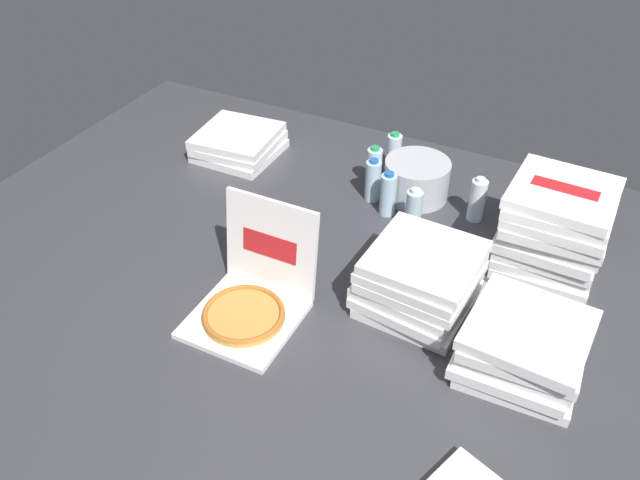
{
  "coord_description": "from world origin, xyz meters",
  "views": [
    {
      "loc": [
        0.78,
        -1.54,
        1.58
      ],
      "look_at": [
        -0.05,
        0.1,
        0.14
      ],
      "focal_mm": 36.15,
      "sensor_mm": 36.0,
      "label": 1
    }
  ],
  "objects": [
    {
      "name": "pizza_stack_right_near",
      "position": [
        0.7,
        0.51,
        0.17
      ],
      "size": [
        0.38,
        0.39,
        0.35
      ],
      "color": "white",
      "rests_on": "ground_plane"
    },
    {
      "name": "ground_plane",
      "position": [
        0.0,
        0.0,
        -0.01
      ],
      "size": [
        3.2,
        2.4,
        0.02
      ],
      "primitive_type": "cube",
      "color": "#38383D"
    },
    {
      "name": "water_bottle_2",
      "position": [
        0.04,
        0.55,
        0.09
      ],
      "size": [
        0.07,
        0.07,
        0.2
      ],
      "color": "silver",
      "rests_on": "ground_plane"
    },
    {
      "name": "pizza_stack_center_far",
      "position": [
        0.73,
        -0.04,
        0.1
      ],
      "size": [
        0.38,
        0.38,
        0.19
      ],
      "color": "white",
      "rests_on": "ground_plane"
    },
    {
      "name": "water_bottle_1",
      "position": [
        0.38,
        0.68,
        0.09
      ],
      "size": [
        0.07,
        0.07,
        0.2
      ],
      "color": "white",
      "rests_on": "ground_plane"
    },
    {
      "name": "open_pizza_box",
      "position": [
        -0.16,
        -0.21,
        0.07
      ],
      "size": [
        0.35,
        0.41,
        0.37
      ],
      "color": "white",
      "rests_on": "ground_plane"
    },
    {
      "name": "water_bottle_3",
      "position": [
        0.18,
        0.49,
        0.09
      ],
      "size": [
        0.07,
        0.07,
        0.2
      ],
      "color": "silver",
      "rests_on": "ground_plane"
    },
    {
      "name": "water_bottle_5",
      "position": [
        -0.06,
        0.87,
        0.09
      ],
      "size": [
        0.07,
        0.07,
        0.2
      ],
      "color": "silver",
      "rests_on": "ground_plane"
    },
    {
      "name": "ice_bucket",
      "position": [
        0.1,
        0.73,
        0.08
      ],
      "size": [
        0.28,
        0.28,
        0.17
      ],
      "primitive_type": "cylinder",
      "color": "#B7BABF",
      "rests_on": "ground_plane"
    },
    {
      "name": "pizza_stack_left_far",
      "position": [
        0.34,
        0.08,
        0.12
      ],
      "size": [
        0.4,
        0.4,
        0.23
      ],
      "color": "white",
      "rests_on": "ground_plane"
    },
    {
      "name": "pizza_stack_right_far",
      "position": [
        -0.77,
        0.69,
        0.06
      ],
      "size": [
        0.38,
        0.38,
        0.12
      ],
      "color": "white",
      "rests_on": "ground_plane"
    },
    {
      "name": "water_bottle_4",
      "position": [
        -0.09,
        0.72,
        0.09
      ],
      "size": [
        0.07,
        0.07,
        0.2
      ],
      "color": "silver",
      "rests_on": "ground_plane"
    },
    {
      "name": "water_bottle_0",
      "position": [
        -0.05,
        0.62,
        0.09
      ],
      "size": [
        0.07,
        0.07,
        0.2
      ],
      "color": "silver",
      "rests_on": "ground_plane"
    }
  ]
}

